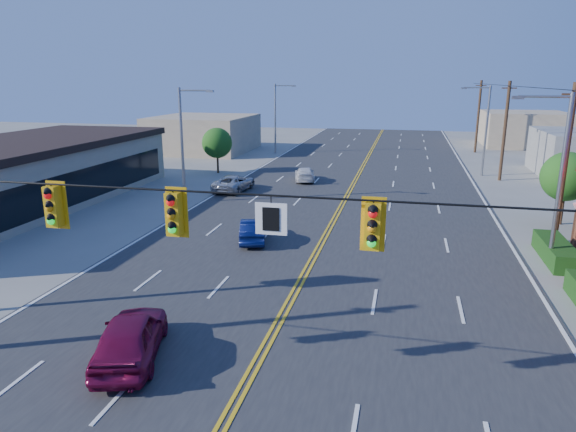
% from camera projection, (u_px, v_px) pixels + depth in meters
% --- Properties ---
extents(ground, '(160.00, 160.00, 0.00)m').
position_uv_depth(ground, '(229.00, 417.00, 13.40)').
color(ground, gray).
rests_on(ground, ground).
extents(road, '(20.00, 120.00, 0.06)m').
position_uv_depth(road, '(335.00, 219.00, 32.21)').
color(road, '#2D2D30').
rests_on(road, ground).
extents(signal_span, '(24.32, 0.34, 9.00)m').
position_uv_depth(signal_span, '(218.00, 239.00, 12.16)').
color(signal_span, '#47301E').
rests_on(signal_span, ground).
extents(strip_mall, '(10.40, 26.40, 4.40)m').
position_uv_depth(strip_mall, '(7.00, 175.00, 34.53)').
color(strip_mall, tan).
rests_on(strip_mall, ground).
extents(streetlight_se, '(2.55, 0.25, 8.00)m').
position_uv_depth(streetlight_se, '(557.00, 172.00, 23.06)').
color(streetlight_se, gray).
rests_on(streetlight_se, ground).
extents(streetlight_ne, '(2.55, 0.25, 8.00)m').
position_uv_depth(streetlight_ne, '(484.00, 126.00, 45.65)').
color(streetlight_ne, gray).
rests_on(streetlight_ne, ground).
extents(streetlight_sw, '(2.55, 0.25, 8.00)m').
position_uv_depth(streetlight_sw, '(185.00, 139.00, 35.28)').
color(streetlight_sw, gray).
rests_on(streetlight_sw, ground).
extents(streetlight_nw, '(2.55, 0.25, 8.00)m').
position_uv_depth(streetlight_nw, '(277.00, 115.00, 59.75)').
color(streetlight_nw, gray).
rests_on(streetlight_nw, ground).
extents(utility_pole_near, '(0.28, 0.28, 8.40)m').
position_uv_depth(utility_pole_near, '(565.00, 165.00, 26.60)').
color(utility_pole_near, '#47301E').
rests_on(utility_pole_near, ground).
extents(utility_pole_mid, '(0.28, 0.28, 8.40)m').
position_uv_depth(utility_pole_mid, '(505.00, 132.00, 43.55)').
color(utility_pole_mid, '#47301E').
rests_on(utility_pole_mid, ground).
extents(utility_pole_far, '(0.28, 0.28, 8.40)m').
position_uv_depth(utility_pole_far, '(478.00, 117.00, 60.49)').
color(utility_pole_far, '#47301E').
rests_on(utility_pole_far, ground).
extents(tree_kfc_rear, '(2.94, 2.94, 4.41)m').
position_uv_depth(tree_kfc_rear, '(566.00, 177.00, 30.41)').
color(tree_kfc_rear, '#47301E').
rests_on(tree_kfc_rear, ground).
extents(tree_west, '(2.80, 2.80, 4.20)m').
position_uv_depth(tree_west, '(217.00, 143.00, 47.50)').
color(tree_west, '#47301E').
rests_on(tree_west, ground).
extents(bld_west_far, '(11.00, 12.00, 4.20)m').
position_uv_depth(bld_west_far, '(204.00, 134.00, 62.37)').
color(bld_west_far, tan).
rests_on(bld_west_far, ground).
extents(bld_east_far, '(10.00, 10.00, 4.40)m').
position_uv_depth(bld_east_far, '(524.00, 129.00, 67.06)').
color(bld_east_far, tan).
rests_on(bld_east_far, ground).
extents(car_magenta, '(2.99, 4.73, 1.50)m').
position_uv_depth(car_magenta, '(131.00, 338.00, 15.93)').
color(car_magenta, maroon).
rests_on(car_magenta, ground).
extents(car_blue, '(2.20, 3.92, 1.22)m').
position_uv_depth(car_blue, '(253.00, 231.00, 27.67)').
color(car_blue, '#0D174E').
rests_on(car_blue, ground).
extents(car_white, '(2.45, 4.23, 1.15)m').
position_uv_depth(car_white, '(305.00, 175.00, 44.01)').
color(car_white, silver).
rests_on(car_white, ground).
extents(car_silver, '(2.55, 4.74, 1.26)m').
position_uv_depth(car_silver, '(234.00, 184.00, 40.05)').
color(car_silver, '#ADAEB2').
rests_on(car_silver, ground).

